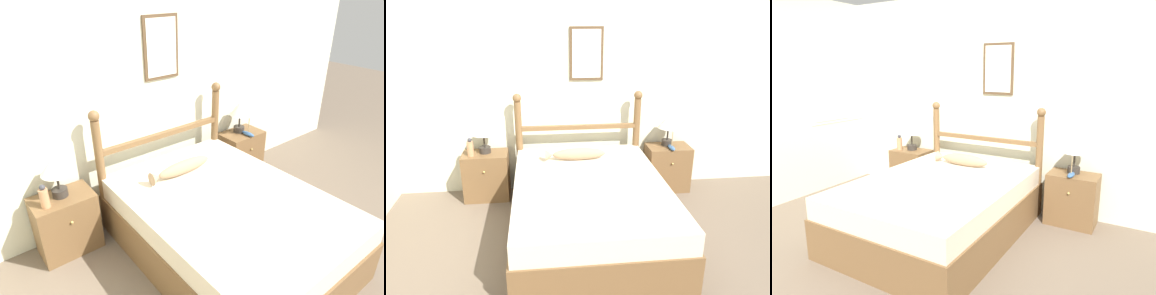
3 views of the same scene
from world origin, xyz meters
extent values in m
plane|color=brown|center=(0.00, 0.00, 0.00)|extent=(16.00, 16.00, 0.00)
cube|color=beige|center=(0.00, 1.73, 1.27)|extent=(6.40, 0.06, 2.55)
cube|color=#4C3823|center=(0.17, 1.69, 1.65)|extent=(0.39, 0.02, 0.60)
cube|color=silver|center=(0.17, 1.68, 1.65)|extent=(0.33, 0.01, 0.54)
cube|color=white|center=(-2.10, 1.26, 1.41)|extent=(0.01, 0.98, 0.99)
cube|color=silver|center=(-2.09, 1.26, 1.41)|extent=(0.01, 0.90, 0.91)
cube|color=brown|center=(0.07, 0.58, 0.19)|extent=(1.47, 2.01, 0.38)
cube|color=beige|center=(0.07, 0.58, 0.48)|extent=(1.43, 1.97, 0.20)
cylinder|color=brown|center=(-0.63, 1.55, 0.57)|extent=(0.08, 0.08, 1.15)
sphere|color=brown|center=(-0.63, 1.55, 1.19)|extent=(0.10, 0.10, 0.10)
cylinder|color=brown|center=(0.77, 1.55, 0.57)|extent=(0.08, 0.08, 1.15)
sphere|color=brown|center=(0.77, 1.55, 1.19)|extent=(0.10, 0.10, 0.10)
cube|color=brown|center=(0.07, 1.55, 0.83)|extent=(1.39, 0.06, 0.05)
cube|color=brown|center=(-1.03, 1.50, 0.28)|extent=(0.52, 0.34, 0.56)
sphere|color=tan|center=(-1.03, 1.32, 0.40)|extent=(0.02, 0.02, 0.02)
cube|color=brown|center=(1.17, 1.50, 0.28)|extent=(0.52, 0.34, 0.56)
sphere|color=tan|center=(1.17, 1.32, 0.40)|extent=(0.02, 0.02, 0.02)
cylinder|color=#2D2823|center=(-1.03, 1.52, 0.60)|extent=(0.13, 0.13, 0.07)
cylinder|color=#2D2823|center=(-1.03, 1.52, 0.71)|extent=(0.02, 0.02, 0.15)
cone|color=beige|center=(-1.03, 1.52, 0.86)|extent=(0.25, 0.25, 0.16)
cylinder|color=#2D2823|center=(1.16, 1.54, 0.60)|extent=(0.13, 0.13, 0.07)
cylinder|color=#2D2823|center=(1.16, 1.54, 0.71)|extent=(0.02, 0.02, 0.15)
cone|color=beige|center=(1.16, 1.54, 0.86)|extent=(0.25, 0.25, 0.16)
cylinder|color=tan|center=(-1.17, 1.43, 0.65)|extent=(0.07, 0.07, 0.17)
sphere|color=#333338|center=(-1.17, 1.43, 0.75)|extent=(0.05, 0.05, 0.05)
ellipsoid|color=#335684|center=(1.16, 1.39, 0.58)|extent=(0.06, 0.18, 0.04)
cylinder|color=#997F56|center=(1.16, 1.39, 0.69)|extent=(0.01, 0.01, 0.18)
ellipsoid|color=#997A5B|center=(0.03, 1.14, 0.64)|extent=(0.58, 0.11, 0.13)
cone|color=#997A5B|center=(-0.30, 1.14, 0.64)|extent=(0.08, 0.12, 0.12)
camera|label=1|loc=(-1.66, -1.10, 2.24)|focal=32.00mm
camera|label=2|loc=(-0.40, -2.63, 2.11)|focal=35.00mm
camera|label=3|loc=(1.91, -2.09, 1.65)|focal=32.00mm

